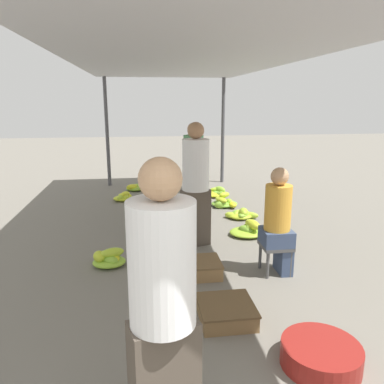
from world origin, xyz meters
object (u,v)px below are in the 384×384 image
Objects in this scene: stool at (276,249)px; banana_pile_right_0 at (216,193)px; vendor_seated at (279,220)px; banana_pile_right_2 at (240,214)px; banana_pile_right_3 at (225,203)px; shopper_walking_mid at (196,183)px; banana_pile_left_2 at (135,188)px; crate_mid at (226,312)px; banana_pile_left_0 at (109,258)px; shopper_walking_far at (193,168)px; basin_black at (321,355)px; vendor_foreground at (163,307)px; crate_near at (201,268)px; banana_pile_right_1 at (248,230)px; banana_pile_left_1 at (124,197)px.

stool is 3.62m from banana_pile_right_0.
vendor_seated is 2.06× the size of banana_pile_right_2.
shopper_walking_mid is at bearing -114.61° from banana_pile_right_3.
banana_pile_left_2 is 0.82× the size of crate_mid.
shopper_walking_far is (1.32, 1.95, 0.75)m from banana_pile_left_0.
stool is 4.69m from banana_pile_left_2.
basin_black is 4.41m from banana_pile_right_3.
basin_black is at bearing 21.88° from vendor_foreground.
banana_pile_left_0 is at bearing 101.60° from vendor_foreground.
vendor_foreground is at bearing -87.85° from banana_pile_left_2.
banana_pile_left_0 is at bearing 159.36° from crate_near.
banana_pile_right_3 is at bearing 97.93° from banana_pile_right_2.
banana_pile_left_2 is (-1.46, 5.96, -0.02)m from basin_black.
basin_black is at bearing -93.27° from banana_pile_right_3.
banana_pile_left_0 is at bearing 166.72° from vendor_seated.
banana_pile_left_0 is (-1.95, 0.46, -0.20)m from stool.
banana_pile_right_3 is at bearing 73.30° from vendor_foreground.
vendor_foreground is 2.82× the size of basin_black.
banana_pile_right_0 is (1.98, 3.15, -0.02)m from banana_pile_left_0.
crate_mid is 0.31× the size of shopper_walking_far.
vendor_seated reaches higher than banana_pile_left_0.
banana_pile_right_1 is at bearing -90.00° from banana_pile_right_3.
banana_pile_left_0 is 3.93m from banana_pile_left_2.
banana_pile_right_1 reaches higher than banana_pile_left_1.
banana_pile_left_1 is at bearing 88.87° from banana_pile_left_0.
banana_pile_right_0 reaches higher than banana_pile_left_1.
vendor_seated is at bearing -3.64° from crate_near.
basin_black is 0.38× the size of shopper_walking_far.
shopper_walking_far is (1.05, -1.96, 0.77)m from banana_pile_left_2.
banana_pile_right_1 is at bearing 66.13° from vendor_foreground.
banana_pile_left_1 is (-1.67, 5.11, -0.02)m from basin_black.
crate_near is (-0.90, -3.55, 0.02)m from banana_pile_right_0.
banana_pile_left_1 is 0.75× the size of banana_pile_right_0.
banana_pile_right_2 is at bearing -85.89° from banana_pile_right_0.
crate_mid is 3.39m from shopper_walking_far.
banana_pile_right_3 is at bearing 65.39° from shopper_walking_mid.
shopper_walking_far reaches higher than banana_pile_left_1.
banana_pile_left_1 is 0.91× the size of crate_near.
basin_black is (-0.23, -1.58, -0.55)m from vendor_seated.
vendor_foreground is 1.00× the size of shopper_walking_mid.
vendor_foreground is at bearing -101.65° from shopper_walking_mid.
banana_pile_right_0 reaches higher than banana_pile_right_2.
banana_pile_right_0 is 0.89× the size of banana_pile_right_2.
crate_near is at bearing -127.30° from banana_pile_right_1.
vendor_seated is 2.50× the size of banana_pile_right_3.
crate_mid is (-0.58, 0.70, -0.01)m from basin_black.
shopper_walking_far is at bearing -148.61° from banana_pile_right_3.
vendor_seated reaches higher than banana_pile_right_1.
banana_pile_right_1 is at bearing -97.15° from banana_pile_right_2.
vendor_foreground is at bearing -113.87° from banana_pile_right_1.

